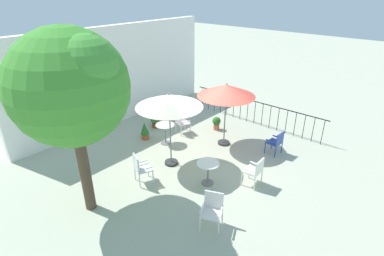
{
  "coord_description": "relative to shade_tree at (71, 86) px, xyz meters",
  "views": [
    {
      "loc": [
        -7.22,
        -5.74,
        5.45
      ],
      "look_at": [
        0.0,
        0.56,
        0.84
      ],
      "focal_mm": 28.23,
      "sensor_mm": 36.0,
      "label": 1
    }
  ],
  "objects": [
    {
      "name": "patio_chair_1",
      "position": [
        1.58,
        -0.2,
        -2.81
      ],
      "size": [
        0.6,
        0.6,
        0.96
      ],
      "color": "silver",
      "rests_on": "ground"
    },
    {
      "name": "potted_plant_3",
      "position": [
        3.53,
        1.88,
        -3.0
      ],
      "size": [
        0.34,
        0.34,
        0.7
      ],
      "color": "#AF512D",
      "rests_on": "ground"
    },
    {
      "name": "terrace_railing",
      "position": [
        7.54,
        -0.55,
        -2.69
      ],
      "size": [
        0.03,
        6.06,
        1.01
      ],
      "color": "black",
      "rests_on": "ground"
    },
    {
      "name": "potted_plant_0",
      "position": [
        6.01,
        0.32,
        -3.06
      ],
      "size": [
        0.34,
        0.34,
        0.55
      ],
      "color": "#BB613D",
      "rests_on": "ground"
    },
    {
      "name": "potted_plant_2",
      "position": [
        5.46,
        2.49,
        -3.0
      ],
      "size": [
        0.45,
        0.44,
        0.67
      ],
      "color": "#C05D40",
      "rests_on": "ground"
    },
    {
      "name": "patio_umbrella_0",
      "position": [
        5.21,
        -0.63,
        -1.29
      ],
      "size": [
        2.04,
        2.04,
        2.37
      ],
      "color": "#2D2D2D",
      "rests_on": "ground"
    },
    {
      "name": "shade_tree",
      "position": [
        0.0,
        0.0,
        0.0
      ],
      "size": [
        2.83,
        2.69,
        4.71
      ],
      "color": "brown",
      "rests_on": "ground"
    },
    {
      "name": "patio_chair_0",
      "position": [
        3.69,
        -2.82,
        -2.83
      ],
      "size": [
        0.52,
        0.48,
        0.9
      ],
      "color": "white",
      "rests_on": "ground"
    },
    {
      "name": "potted_plant_1",
      "position": [
        4.54,
        2.35,
        -2.98
      ],
      "size": [
        0.53,
        0.53,
        0.7
      ],
      "color": "#9A462B",
      "rests_on": "ground"
    },
    {
      "name": "cafe_table_0",
      "position": [
        2.86,
        -1.72,
        -2.87
      ],
      "size": [
        0.67,
        0.67,
        0.72
      ],
      "color": "white",
      "rests_on": "ground"
    },
    {
      "name": "patio_chair_4",
      "position": [
        1.58,
        -2.88,
        -2.86
      ],
      "size": [
        0.63,
        0.64,
        0.91
      ],
      "color": "white",
      "rests_on": "ground"
    },
    {
      "name": "patio_umbrella_1",
      "position": [
        2.92,
        -0.12,
        -1.15
      ],
      "size": [
        2.09,
        2.09,
        2.49
      ],
      "color": "#2D2D2D",
      "rests_on": "ground"
    },
    {
      "name": "cafe_table_1",
      "position": [
        3.8,
        1.04,
        -2.84
      ],
      "size": [
        0.69,
        0.69,
        0.77
      ],
      "color": "silver",
      "rests_on": "ground"
    },
    {
      "name": "patio_chair_3",
      "position": [
        4.81,
        1.16,
        -2.87
      ],
      "size": [
        0.58,
        0.58,
        0.84
      ],
      "color": "silver",
      "rests_on": "ground"
    },
    {
      "name": "ground_plane",
      "position": [
        4.13,
        -0.55,
        -3.37
      ],
      "size": [
        60.0,
        60.0,
        0.0
      ],
      "primitive_type": "plane",
      "color": "#ACB099"
    },
    {
      "name": "patio_chair_2",
      "position": [
        5.79,
        -2.43,
        -2.87
      ],
      "size": [
        0.5,
        0.47,
        0.85
      ],
      "color": "#264298",
      "rests_on": "ground"
    },
    {
      "name": "villa_facade",
      "position": [
        4.13,
        4.11,
        -1.37
      ],
      "size": [
        9.45,
        0.3,
        3.99
      ],
      "primitive_type": "cube",
      "color": "white",
      "rests_on": "ground"
    }
  ]
}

